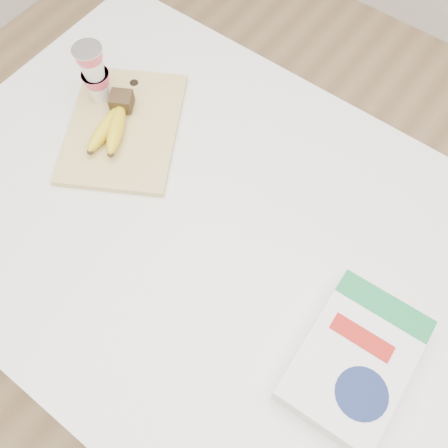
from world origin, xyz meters
name	(u,v)px	position (x,y,z in m)	size (l,w,h in m)	color
room	(227,133)	(0.00, 0.00, 1.35)	(4.00, 4.00, 4.00)	tan
table	(226,312)	(0.00, 0.00, 0.50)	(1.34, 0.90, 1.01)	white
cutting_board	(123,128)	(-0.35, 0.08, 1.02)	(0.24, 0.33, 0.02)	#DBC178
bananas	(113,123)	(-0.35, 0.06, 1.04)	(0.13, 0.18, 0.05)	#382816
yogurt_stack	(94,73)	(-0.44, 0.11, 1.10)	(0.07, 0.07, 0.15)	white
cereal_box	(354,359)	(0.33, -0.06, 1.04)	(0.19, 0.27, 0.06)	white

